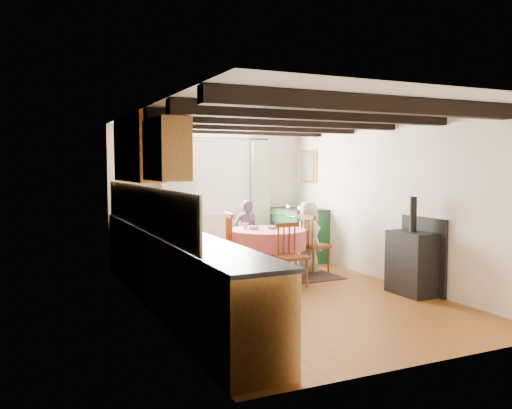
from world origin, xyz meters
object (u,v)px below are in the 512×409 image
child_far (246,233)px  cup (245,226)px  dining_table (267,253)px  chair_near (292,255)px  child_right (308,236)px  chair_right (315,243)px  chair_left (218,246)px  aga_range (299,234)px  cast_iron_stove (412,246)px

child_far → cup: (-0.27, -0.58, 0.20)m
cup → dining_table: bearing=-39.9°
child_far → cup: child_far is taller
dining_table → chair_near: 0.81m
child_right → chair_right: bearing=-161.0°
chair_left → child_right: 1.54m
cup → chair_near: bearing=-75.1°
child_far → child_right: size_ratio=0.99×
cup → child_right: bearing=-11.0°
chair_left → child_far: (0.78, 0.71, 0.06)m
aga_range → child_far: child_far is taller
chair_left → chair_right: chair_left is taller
child_far → chair_right: bearing=139.7°
chair_left → chair_near: bearing=48.7°
cast_iron_stove → child_far: size_ratio=1.15×
chair_left → chair_right: (1.58, -0.19, -0.03)m
dining_table → child_far: size_ratio=1.06×
aga_range → chair_near: bearing=-122.2°
chair_right → child_far: (-0.80, 0.91, 0.10)m
dining_table → chair_right: size_ratio=1.28×
chair_right → cast_iron_stove: (0.43, -1.80, 0.19)m
aga_range → child_right: bearing=-111.0°
chair_near → chair_right: size_ratio=0.96×
chair_near → child_far: bearing=87.7°
chair_near → child_far: 1.62m
cast_iron_stove → cup: size_ratio=12.67×
dining_table → cast_iron_stove: 2.28m
cast_iron_stove → child_far: cast_iron_stove is taller
chair_left → cup: (0.51, 0.13, 0.27)m
chair_left → cast_iron_stove: bearing=52.7°
child_far → chair_near: bearing=98.4°
chair_right → aga_range: size_ratio=0.90×
chair_near → aga_range: (1.11, 1.77, 0.03)m
chair_near → child_right: (0.75, 0.83, 0.12)m
child_right → cup: size_ratio=11.06×
chair_left → child_far: 1.06m
chair_left → cup: size_ratio=9.73×
chair_near → cup: chair_near is taller
chair_left → child_right: child_right is taller
chair_left → aga_range: bearing=122.0°
dining_table → chair_left: 0.80m
dining_table → chair_right: chair_right is taller
chair_near → aga_range: size_ratio=0.86×
chair_right → child_far: size_ratio=0.83×
chair_right → cup: size_ratio=9.09×
aga_range → dining_table: bearing=-139.2°
chair_left → cast_iron_stove: 2.83m
dining_table → child_far: 0.84m
cast_iron_stove → cup: (-1.50, 2.13, 0.12)m
chair_near → child_right: child_right is taller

